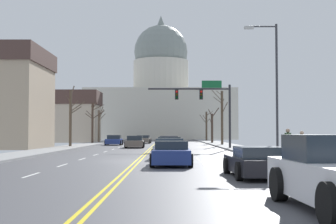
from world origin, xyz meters
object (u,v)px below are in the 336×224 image
Objects in this scene: sedan_near_03 at (170,154)px; pedestrian_01 at (301,143)px; sedan_near_01 at (168,146)px; sedan_near_00 at (168,144)px; sedan_oncoming_02 at (142,140)px; street_lamp_right at (271,79)px; sedan_near_02 at (169,149)px; signal_gantry at (205,100)px; sedan_oncoming_01 at (113,140)px; pedestrian_00 at (287,143)px; sedan_near_04 at (256,162)px; sedan_oncoming_00 at (134,142)px.

sedan_near_03 is 2.73× the size of pedestrian_01.
sedan_near_03 is at bearing -89.76° from sedan_near_01.
sedan_near_00 is 25.31m from sedan_oncoming_02.
sedan_near_01 is 2.99× the size of pedestrian_01.
street_lamp_right is 7.56m from sedan_near_02.
sedan_near_02 is (0.01, -12.10, -0.02)m from sedan_near_00.
sedan_oncoming_01 is (-10.39, 13.81, -4.11)m from signal_gantry.
pedestrian_00 reaches higher than sedan_near_01.
sedan_near_01 is 11.68m from pedestrian_01.
sedan_oncoming_02 is at bearing 98.24° from sedan_near_00.
sedan_near_00 is at bearing 114.85° from street_lamp_right.
sedan_near_04 is 1.02× the size of sedan_oncoming_01.
sedan_near_00 is 1.07× the size of sedan_oncoming_01.
sedan_near_00 is at bearing -81.76° from sedan_oncoming_02.
sedan_near_03 is at bearing -85.10° from sedan_oncoming_02.
signal_gantry is at bearing 41.89° from sedan_near_00.
sedan_oncoming_00 is at bearing 115.75° from sedan_near_00.
pedestrian_01 is at bearing 23.40° from sedan_near_03.
sedan_near_02 is 37.32m from sedan_oncoming_02.
pedestrian_00 is at bearing -37.26° from sedan_near_02.
pedestrian_00 is (9.68, -24.13, 0.48)m from sedan_oncoming_00.
signal_gantry is 1.70× the size of sedan_near_01.
signal_gantry is at bearing -71.86° from sedan_oncoming_02.
signal_gantry reaches higher than sedan_near_02.
sedan_near_02 is 2.89× the size of pedestrian_01.
sedan_near_01 is at bearing -83.27° from sedan_oncoming_02.
sedan_near_01 is (-3.52, -9.04, -4.10)m from signal_gantry.
sedan_near_01 reaches higher than sedan_near_02.
sedan_near_00 is 16.66m from pedestrian_01.
sedan_near_02 is at bearing -90.07° from sedan_near_01.
street_lamp_right is at bearing -66.75° from sedan_oncoming_01.
sedan_near_04 is (3.13, -17.98, -0.06)m from sedan_near_01.
sedan_oncoming_00 reaches higher than sedan_near_03.
sedan_near_02 is at bearing -79.60° from sedan_oncoming_00.
sedan_near_00 is 5.87m from sedan_near_01.
sedan_oncoming_02 is 2.65× the size of pedestrian_00.
sedan_oncoming_02 is 2.85× the size of pedestrian_01.
sedan_oncoming_01 is (-10.01, 40.83, 0.06)m from sedan_near_04.
pedestrian_00 reaches higher than pedestrian_01.
pedestrian_01 is at bearing 64.66° from sedan_near_04.
signal_gantry reaches higher than sedan_oncoming_02.
street_lamp_right is at bearing -75.68° from sedan_oncoming_02.
pedestrian_00 is at bearing -76.87° from sedan_oncoming_02.
sedan_near_04 is 0.98× the size of sedan_oncoming_02.
sedan_near_04 is at bearing -90.81° from signal_gantry.
sedan_near_02 is 1.04× the size of sedan_near_04.
sedan_oncoming_02 is (-6.78, 48.89, 0.03)m from sedan_near_04.
sedan_oncoming_00 is at bearing 102.14° from sedan_near_04.
signal_gantry is 20.41m from pedestrian_00.
sedan_oncoming_00 is 24.86m from pedestrian_01.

